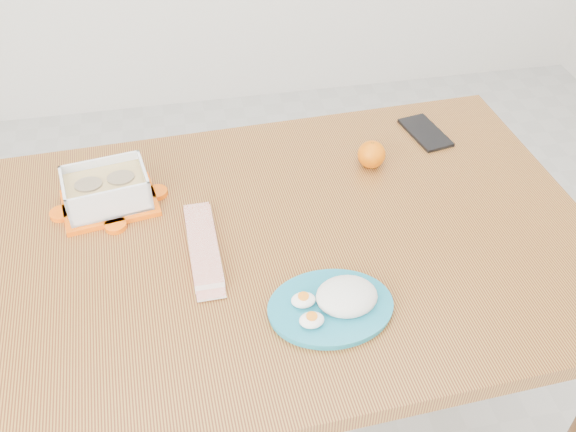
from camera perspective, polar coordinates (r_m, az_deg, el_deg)
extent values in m
plane|color=#B7B7B2|center=(2.01, 2.90, -15.52)|extent=(3.50, 3.50, 0.00)
cube|color=olive|center=(1.37, 0.00, -2.51)|extent=(1.35, 0.94, 0.04)
cylinder|color=#5A3416|center=(1.92, -20.54, -5.76)|extent=(0.06, 0.06, 0.71)
cylinder|color=#5A3416|center=(2.06, 13.77, -0.13)|extent=(0.06, 0.06, 0.71)
cube|color=#FF5F07|center=(1.49, -15.55, 1.13)|extent=(0.22, 0.18, 0.01)
cube|color=white|center=(1.46, -15.85, 2.42)|extent=(0.20, 0.16, 0.07)
cube|color=tan|center=(1.46, -15.80, 2.20)|extent=(0.18, 0.14, 0.05)
cylinder|color=#937C60|center=(1.45, -17.26, 2.42)|extent=(0.07, 0.07, 0.02)
cylinder|color=#937C60|center=(1.45, -14.59, 3.05)|extent=(0.07, 0.07, 0.02)
sphere|color=orange|center=(1.54, 7.43, 5.45)|extent=(0.07, 0.07, 0.07)
cylinder|color=teal|center=(1.22, 3.80, -8.17)|extent=(0.24, 0.24, 0.01)
ellipsoid|color=silver|center=(1.20, 5.27, -6.78)|extent=(0.12, 0.10, 0.05)
ellipsoid|color=white|center=(1.20, 1.37, -7.48)|extent=(0.05, 0.04, 0.02)
ellipsoid|color=white|center=(1.17, 2.12, -9.24)|extent=(0.05, 0.04, 0.02)
cube|color=#B02009|center=(1.33, -7.54, -2.67)|extent=(0.06, 0.24, 0.02)
cube|color=black|center=(1.69, 12.11, 7.27)|extent=(0.10, 0.17, 0.01)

